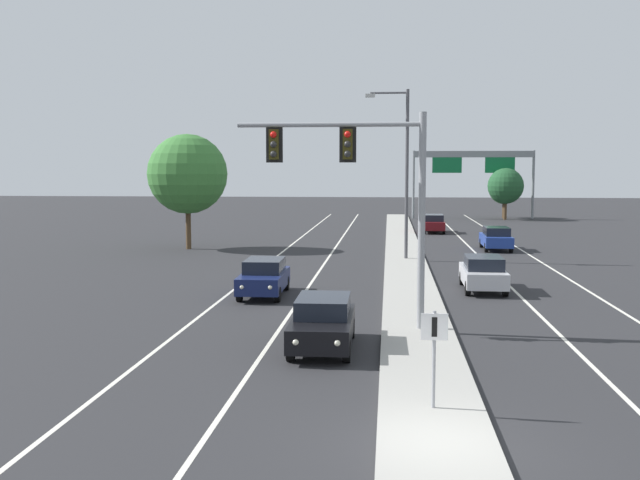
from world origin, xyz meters
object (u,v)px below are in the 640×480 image
car_oncoming_black (323,322)px  tree_far_right_c (506,186)px  street_lamp_median (403,164)px  car_receding_silver (483,273)px  median_sign_post (434,345)px  overhead_signal_mast (364,176)px  highway_sign_gantry (473,163)px  tree_far_left_a (187,174)px  car_receding_darkred (434,223)px  car_oncoming_navy (264,277)px  car_receding_blue (496,238)px  tree_far_right_b (504,189)px

car_oncoming_black → tree_far_right_c: 60.88m
street_lamp_median → car_receding_silver: (3.45, -10.67, -4.97)m
median_sign_post → car_receding_silver: bearing=79.4°
overhead_signal_mast → highway_sign_gantry: bearing=80.2°
car_oncoming_black → highway_sign_gantry: size_ratio=0.34×
car_oncoming_black → tree_far_left_a: 30.01m
street_lamp_median → highway_sign_gantry: size_ratio=0.75×
car_receding_darkred → tree_far_right_c: (8.66, 17.08, 2.82)m
car_receding_darkred → car_oncoming_black: bearing=-97.9°
car_oncoming_navy → car_receding_darkred: size_ratio=1.00×
tree_far_left_a → highway_sign_gantry: bearing=55.4°
median_sign_post → street_lamp_median: (-0.21, 27.96, 4.21)m
street_lamp_median → highway_sign_gantry: (8.37, 38.35, 0.37)m
tree_far_left_a → car_receding_silver: bearing=-41.4°
car_receding_blue → tree_far_right_c: tree_far_right_c is taller
car_receding_blue → car_oncoming_navy: bearing=-123.2°
car_receding_silver → highway_sign_gantry: highway_sign_gantry is taller
car_oncoming_black → car_oncoming_navy: (-3.40, 9.26, 0.00)m
street_lamp_median → tree_far_left_a: street_lamp_median is taller
car_oncoming_navy → tree_far_left_a: tree_far_left_a is taller
median_sign_post → highway_sign_gantry: bearing=83.0°
median_sign_post → car_receding_blue: bearing=79.7°
overhead_signal_mast → car_receding_darkred: bearing=83.2°
highway_sign_gantry → tree_far_right_b: highway_sign_gantry is taller
median_sign_post → street_lamp_median: 28.27m
median_sign_post → car_oncoming_navy: median_sign_post is taller
overhead_signal_mast → median_sign_post: (1.87, -8.36, -3.68)m
street_lamp_median → overhead_signal_mast: bearing=-94.8°
car_receding_silver → car_receding_blue: same height
car_receding_blue → overhead_signal_mast: bearing=-107.3°
median_sign_post → car_oncoming_navy: size_ratio=0.49×
median_sign_post → overhead_signal_mast: bearing=102.6°
car_oncoming_black → highway_sign_gantry: highway_sign_gantry is taller
street_lamp_median → car_receding_silver: street_lamp_median is taller
tree_far_right_b → tree_far_right_c: tree_far_right_c is taller
median_sign_post → highway_sign_gantry: 66.96m
highway_sign_gantry → car_oncoming_black: bearing=-100.5°
median_sign_post → tree_far_right_b: tree_far_right_b is taller
street_lamp_median → car_oncoming_black: 22.86m
car_receding_silver → car_receding_blue: bearing=80.1°
overhead_signal_mast → street_lamp_median: size_ratio=0.72×
street_lamp_median → tree_far_right_c: (11.70, 36.93, -2.15)m
median_sign_post → street_lamp_median: street_lamp_median is taller
car_oncoming_navy → tree_far_left_a: size_ratio=0.57×
street_lamp_median → car_receding_darkred: size_ratio=2.22×
tree_far_right_c → overhead_signal_mast: bearing=-103.3°
car_oncoming_navy → car_oncoming_black: bearing=-69.9°
car_oncoming_navy → tree_far_right_b: tree_far_right_b is taller
car_oncoming_black → overhead_signal_mast: bearing=65.8°
overhead_signal_mast → car_oncoming_black: size_ratio=1.61×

